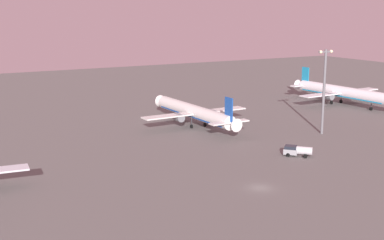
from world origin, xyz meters
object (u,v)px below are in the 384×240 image
fuel_truck (297,150)px  apron_light_west (324,86)px  airplane_far_stand (195,112)px  airplane_near_gate (341,92)px

fuel_truck → apron_light_west: bearing=-8.7°
airplane_far_stand → fuel_truck: bearing=-84.3°
airplane_far_stand → apron_light_west: size_ratio=1.86×
airplane_near_gate → apron_light_west: 47.60m
airplane_near_gate → airplane_far_stand: bearing=1.9°
airplane_near_gate → apron_light_west: size_ratio=1.98×
airplane_near_gate → fuel_truck: 71.21m
airplane_near_gate → fuel_truck: bearing=34.7°
airplane_far_stand → fuel_truck: airplane_far_stand is taller
airplane_far_stand → airplane_near_gate: airplane_near_gate is taller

